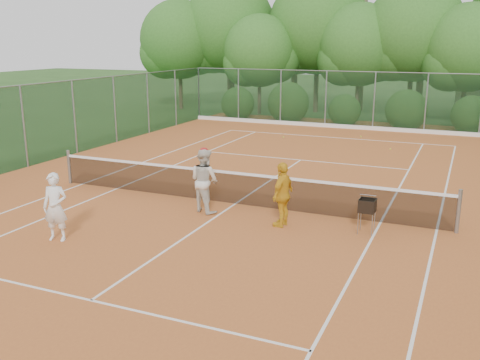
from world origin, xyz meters
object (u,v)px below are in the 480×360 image
player_yellow (283,194)px  ball_hopper (367,206)px  player_white (55,207)px  player_center_grp (204,180)px

player_yellow → ball_hopper: bearing=105.2°
player_yellow → ball_hopper: 2.08m
ball_hopper → player_white: bearing=-140.4°
ball_hopper → player_center_grp: bearing=-167.1°
ball_hopper → player_yellow: bearing=-159.2°
player_center_grp → ball_hopper: 4.40m
player_white → player_yellow: 5.46m
player_white → ball_hopper: player_white is taller
player_white → player_yellow: size_ratio=0.98×
player_yellow → ball_hopper: (2.05, 0.29, -0.14)m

